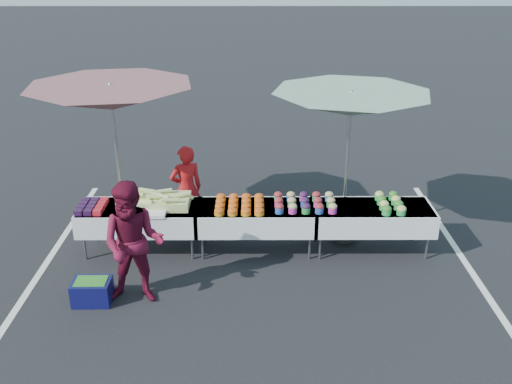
{
  "coord_description": "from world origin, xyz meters",
  "views": [
    {
      "loc": [
        -0.02,
        -7.96,
        4.45
      ],
      "look_at": [
        0.0,
        0.0,
        1.0
      ],
      "focal_mm": 40.0,
      "sensor_mm": 36.0,
      "label": 1
    }
  ],
  "objects_px": {
    "table_right": "(372,217)",
    "table_left": "(140,217)",
    "umbrella_left": "(111,99)",
    "umbrella_right": "(351,105)",
    "table_center": "(256,217)",
    "storage_bin": "(92,291)",
    "customer": "(134,244)",
    "vendor": "(186,189)"
  },
  "relations": [
    {
      "from": "umbrella_right",
      "to": "storage_bin",
      "type": "bearing_deg",
      "value": -153.15
    },
    {
      "from": "vendor",
      "to": "umbrella_left",
      "type": "distance_m",
      "value": 1.92
    },
    {
      "from": "customer",
      "to": "table_center",
      "type": "bearing_deg",
      "value": 42.77
    },
    {
      "from": "table_center",
      "to": "umbrella_left",
      "type": "xyz_separation_m",
      "value": [
        -2.16,
        0.4,
        1.76
      ]
    },
    {
      "from": "umbrella_right",
      "to": "table_center",
      "type": "bearing_deg",
      "value": -164.31
    },
    {
      "from": "table_right",
      "to": "umbrella_right",
      "type": "distance_m",
      "value": 1.75
    },
    {
      "from": "umbrella_left",
      "to": "storage_bin",
      "type": "xyz_separation_m",
      "value": [
        -0.05,
        -1.84,
        -2.18
      ]
    },
    {
      "from": "customer",
      "to": "storage_bin",
      "type": "bearing_deg",
      "value": -173.24
    },
    {
      "from": "table_right",
      "to": "umbrella_right",
      "type": "relative_size",
      "value": 0.68
    },
    {
      "from": "table_left",
      "to": "customer",
      "type": "bearing_deg",
      "value": -82.09
    },
    {
      "from": "customer",
      "to": "umbrella_right",
      "type": "bearing_deg",
      "value": 32.48
    },
    {
      "from": "vendor",
      "to": "table_left",
      "type": "bearing_deg",
      "value": 24.49
    },
    {
      "from": "umbrella_right",
      "to": "storage_bin",
      "type": "distance_m",
      "value": 4.57
    },
    {
      "from": "umbrella_left",
      "to": "customer",
      "type": "bearing_deg",
      "value": -72.8
    },
    {
      "from": "umbrella_left",
      "to": "table_left",
      "type": "bearing_deg",
      "value": -47.94
    },
    {
      "from": "umbrella_left",
      "to": "umbrella_right",
      "type": "distance_m",
      "value": 3.59
    },
    {
      "from": "customer",
      "to": "umbrella_left",
      "type": "relative_size",
      "value": 0.56
    },
    {
      "from": "table_center",
      "to": "customer",
      "type": "xyz_separation_m",
      "value": [
        -1.61,
        -1.39,
        0.28
      ]
    },
    {
      "from": "table_left",
      "to": "storage_bin",
      "type": "bearing_deg",
      "value": -105.98
    },
    {
      "from": "table_left",
      "to": "umbrella_left",
      "type": "distance_m",
      "value": 1.85
    },
    {
      "from": "table_center",
      "to": "umbrella_left",
      "type": "height_order",
      "value": "umbrella_left"
    },
    {
      "from": "table_center",
      "to": "table_right",
      "type": "distance_m",
      "value": 1.8
    },
    {
      "from": "table_left",
      "to": "table_right",
      "type": "bearing_deg",
      "value": 0.0
    },
    {
      "from": "customer",
      "to": "umbrella_right",
      "type": "height_order",
      "value": "umbrella_right"
    },
    {
      "from": "storage_bin",
      "to": "umbrella_left",
      "type": "bearing_deg",
      "value": 87.77
    },
    {
      "from": "table_left",
      "to": "table_center",
      "type": "xyz_separation_m",
      "value": [
        1.8,
        0.0,
        0.0
      ]
    },
    {
      "from": "table_center",
      "to": "customer",
      "type": "relative_size",
      "value": 1.08
    },
    {
      "from": "table_right",
      "to": "umbrella_left",
      "type": "bearing_deg",
      "value": 174.23
    },
    {
      "from": "table_center",
      "to": "umbrella_left",
      "type": "bearing_deg",
      "value": 169.51
    },
    {
      "from": "storage_bin",
      "to": "customer",
      "type": "bearing_deg",
      "value": 4.22
    },
    {
      "from": "table_left",
      "to": "umbrella_right",
      "type": "xyz_separation_m",
      "value": [
        3.22,
        0.4,
        1.67
      ]
    },
    {
      "from": "storage_bin",
      "to": "table_center",
      "type": "bearing_deg",
      "value": 32.45
    },
    {
      "from": "storage_bin",
      "to": "table_right",
      "type": "bearing_deg",
      "value": 19.13
    },
    {
      "from": "table_right",
      "to": "table_left",
      "type": "bearing_deg",
      "value": 180.0
    },
    {
      "from": "table_center",
      "to": "umbrella_left",
      "type": "relative_size",
      "value": 0.61
    },
    {
      "from": "table_left",
      "to": "customer",
      "type": "relative_size",
      "value": 1.08
    },
    {
      "from": "table_center",
      "to": "storage_bin",
      "type": "relative_size",
      "value": 3.62
    },
    {
      "from": "umbrella_left",
      "to": "umbrella_right",
      "type": "xyz_separation_m",
      "value": [
        3.58,
        -0.0,
        -0.1
      ]
    },
    {
      "from": "storage_bin",
      "to": "table_left",
      "type": "bearing_deg",
      "value": 73.4
    },
    {
      "from": "vendor",
      "to": "storage_bin",
      "type": "bearing_deg",
      "value": 40.54
    },
    {
      "from": "table_left",
      "to": "table_center",
      "type": "relative_size",
      "value": 1.0
    },
    {
      "from": "table_center",
      "to": "storage_bin",
      "type": "distance_m",
      "value": 2.67
    }
  ]
}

